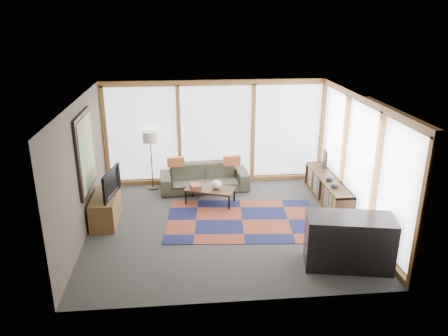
{
  "coord_description": "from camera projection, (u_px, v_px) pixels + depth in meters",
  "views": [
    {
      "loc": [
        -0.8,
        -7.97,
        4.14
      ],
      "look_at": [
        0.0,
        0.4,
        1.1
      ],
      "focal_mm": 35.0,
      "sensor_mm": 36.0,
      "label": 1
    }
  ],
  "objects": [
    {
      "name": "coffee_table",
      "position": [
        210.0,
        196.0,
        9.9
      ],
      "size": [
        1.21,
        0.9,
        0.36
      ],
      "primitive_type": null,
      "rotation": [
        0.0,
        0.0,
        -0.37
      ],
      "color": "black",
      "rests_on": "ground"
    },
    {
      "name": "rug",
      "position": [
        242.0,
        220.0,
        9.14
      ],
      "size": [
        3.28,
        2.26,
        0.01
      ],
      "primitive_type": "cube",
      "rotation": [
        0.0,
        0.0,
        -0.08
      ],
      "color": "maroon",
      "rests_on": "ground"
    },
    {
      "name": "television",
      "position": [
        107.0,
        183.0,
        8.79
      ],
      "size": [
        0.3,
        0.98,
        0.56
      ],
      "primitive_type": "imported",
      "rotation": [
        0.0,
        0.0,
        1.4
      ],
      "color": "black",
      "rests_on": "tv_console"
    },
    {
      "name": "bowl_b",
      "position": [
        330.0,
        179.0,
        9.7
      ],
      "size": [
        0.21,
        0.21,
        0.09
      ],
      "primitive_type": "ellipsoid",
      "rotation": [
        0.0,
        0.0,
        0.24
      ],
      "color": "black",
      "rests_on": "bookshelf"
    },
    {
      "name": "pillow_right",
      "position": [
        232.0,
        160.0,
        10.53
      ],
      "size": [
        0.42,
        0.18,
        0.23
      ],
      "primitive_type": "cube",
      "rotation": [
        0.0,
        0.0,
        0.15
      ],
      "color": "#B65729",
      "rests_on": "sofa"
    },
    {
      "name": "bookshelf",
      "position": [
        328.0,
        190.0,
        9.96
      ],
      "size": [
        0.42,
        2.29,
        0.57
      ],
      "primitive_type": null,
      "color": "black",
      "rests_on": "ground"
    },
    {
      "name": "room_envelope",
      "position": [
        247.0,
        144.0,
        8.99
      ],
      "size": [
        5.52,
        5.02,
        2.62
      ],
      "color": "#473D34",
      "rests_on": "ground"
    },
    {
      "name": "ground",
      "position": [
        226.0,
        225.0,
        8.95
      ],
      "size": [
        5.5,
        5.5,
        0.0
      ],
      "primitive_type": "plane",
      "color": "#2F2F2D",
      "rests_on": "ground"
    },
    {
      "name": "vase",
      "position": [
        216.0,
        184.0,
        9.79
      ],
      "size": [
        0.25,
        0.25,
        0.21
      ],
      "primitive_type": "ellipsoid",
      "rotation": [
        0.0,
        0.0,
        0.03
      ],
      "color": "silver",
      "rests_on": "coffee_table"
    },
    {
      "name": "bowl_a",
      "position": [
        335.0,
        185.0,
        9.33
      ],
      "size": [
        0.2,
        0.2,
        0.09
      ],
      "primitive_type": "ellipsoid",
      "rotation": [
        0.0,
        0.0,
        -0.08
      ],
      "color": "black",
      "rests_on": "bookshelf"
    },
    {
      "name": "tv_console",
      "position": [
        106.0,
        209.0,
        8.99
      ],
      "size": [
        0.49,
        1.17,
        0.59
      ],
      "primitive_type": "cube",
      "color": "brown",
      "rests_on": "ground"
    },
    {
      "name": "pillow_left",
      "position": [
        176.0,
        162.0,
        10.43
      ],
      "size": [
        0.42,
        0.18,
        0.22
      ],
      "primitive_type": "cube",
      "rotation": [
        0.0,
        0.0,
        0.14
      ],
      "color": "#B65729",
      "rests_on": "sofa"
    },
    {
      "name": "shelf_picture",
      "position": [
        325.0,
        159.0,
        10.51
      ],
      "size": [
        0.07,
        0.32,
        0.41
      ],
      "primitive_type": "cube",
      "rotation": [
        0.0,
        0.0,
        -0.11
      ],
      "color": "black",
      "rests_on": "bookshelf"
    },
    {
      "name": "floor_lamp",
      "position": [
        152.0,
        161.0,
        10.53
      ],
      "size": [
        0.37,
        0.37,
        1.46
      ],
      "primitive_type": null,
      "color": "#302417",
      "rests_on": "ground"
    },
    {
      "name": "bar_counter",
      "position": [
        349.0,
        242.0,
        7.39
      ],
      "size": [
        1.54,
        0.94,
        0.91
      ],
      "primitive_type": "cube",
      "rotation": [
        0.0,
        0.0,
        -0.2
      ],
      "color": "black",
      "rests_on": "ground"
    },
    {
      "name": "book_stack",
      "position": [
        195.0,
        186.0,
        9.84
      ],
      "size": [
        0.27,
        0.31,
        0.09
      ],
      "primitive_type": "cube",
      "rotation": [
        0.0,
        0.0,
        0.19
      ],
      "color": "brown",
      "rests_on": "coffee_table"
    },
    {
      "name": "sofa",
      "position": [
        204.0,
        177.0,
        10.63
      ],
      "size": [
        2.18,
        0.98,
        0.62
      ],
      "primitive_type": "imported",
      "rotation": [
        0.0,
        0.0,
        0.07
      ],
      "color": "#38392B",
      "rests_on": "ground"
    }
  ]
}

